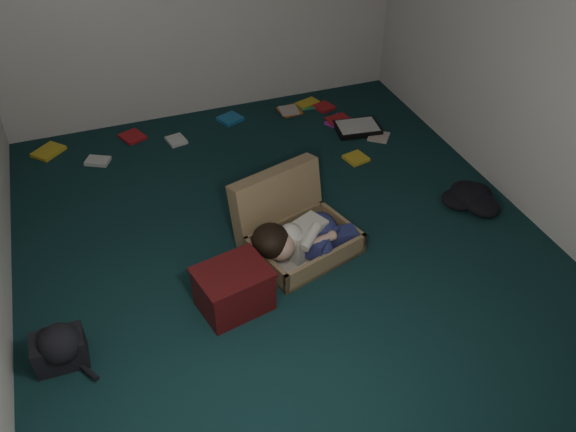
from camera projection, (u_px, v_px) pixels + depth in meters
floor at (281, 240)px, 4.79m from camera, size 4.50×4.50×0.00m
wall_front at (477, 342)px, 2.33m from camera, size 4.50×0.00×4.50m
wall_right at (533, 46)px, 4.53m from camera, size 0.00×4.50×4.50m
suitcase at (293, 226)px, 4.66m from camera, size 0.94×0.93×0.56m
person at (303, 237)px, 4.49m from camera, size 0.85×0.43×0.35m
maroon_bin at (234, 289)px, 4.14m from camera, size 0.55×0.47×0.33m
backpack at (59, 349)px, 3.79m from camera, size 0.40×0.32×0.24m
clothing_pile at (477, 197)px, 5.12m from camera, size 0.50×0.45×0.13m
paper_tray at (357, 128)px, 6.09m from camera, size 0.47×0.38×0.06m
book_scatter at (246, 131)px, 6.08m from camera, size 3.28×1.38×0.02m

